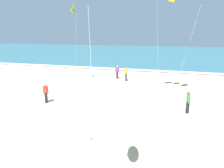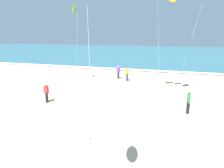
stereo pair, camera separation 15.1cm
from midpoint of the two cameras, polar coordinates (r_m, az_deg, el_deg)
ocean_water at (r=59.99m, az=14.53°, el=8.24°), size 160.00×60.00×0.08m
shoreline_foam at (r=30.57m, az=11.62°, el=3.57°), size 160.00×1.47×0.01m
kite_delta_golden_near at (r=22.58m, az=-10.31°, el=19.54°), size 0.77×2.42×8.24m
bystander_yellow_top at (r=23.77m, az=4.36°, el=2.73°), size 0.40×0.36×1.59m
bystander_purple_top at (r=25.01m, az=1.93°, el=3.31°), size 0.50×0.22×1.59m
bystander_green_top at (r=15.04m, az=20.45°, el=-4.66°), size 0.22×0.50×1.59m
bystander_red_top at (r=17.06m, az=-17.25°, el=-2.27°), size 0.50×0.22×1.59m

